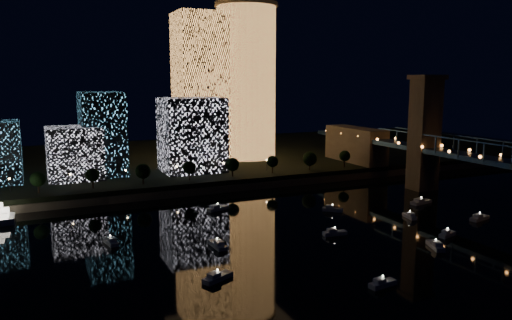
# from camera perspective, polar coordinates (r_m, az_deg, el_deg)

# --- Properties ---
(ground) EXTENTS (520.00, 520.00, 0.00)m
(ground) POSITION_cam_1_polar(r_m,az_deg,el_deg) (155.60, 13.18, -9.04)
(ground) COLOR black
(ground) RESTS_ON ground
(far_bank) EXTENTS (420.00, 160.00, 5.00)m
(far_bank) POSITION_cam_1_polar(r_m,az_deg,el_deg) (294.64, -6.09, 0.25)
(far_bank) COLOR black
(far_bank) RESTS_ON ground
(seawall) EXTENTS (420.00, 6.00, 3.00)m
(seawall) POSITION_cam_1_polar(r_m,az_deg,el_deg) (223.33, 0.27, -2.84)
(seawall) COLOR #6B5E4C
(seawall) RESTS_ON ground
(tower_cylindrical) EXTENTS (34.00, 34.00, 83.56)m
(tower_cylindrical) POSITION_cam_1_polar(r_m,az_deg,el_deg) (276.42, -1.11, 8.95)
(tower_cylindrical) COLOR #FFA551
(tower_cylindrical) RESTS_ON far_bank
(tower_rectangular) EXTENTS (24.02, 24.02, 76.44)m
(tower_rectangular) POSITION_cam_1_polar(r_m,az_deg,el_deg) (260.46, -6.42, 8.07)
(tower_rectangular) COLOR #FFA551
(tower_rectangular) RESTS_ON far_bank
(midrise_blocks) EXTENTS (105.94, 32.39, 37.55)m
(midrise_blocks) POSITION_cam_1_polar(r_m,az_deg,el_deg) (233.82, -15.53, 2.21)
(midrise_blocks) COLOR silver
(midrise_blocks) RESTS_ON far_bank
(motorboats) EXTENTS (126.56, 85.32, 2.78)m
(motorboats) POSITION_cam_1_polar(r_m,az_deg,el_deg) (162.73, 9.25, -7.80)
(motorboats) COLOR silver
(motorboats) RESTS_ON ground
(esplanade_trees) EXTENTS (165.74, 6.92, 8.96)m
(esplanade_trees) POSITION_cam_1_polar(r_m,az_deg,el_deg) (216.92, -7.41, -0.86)
(esplanade_trees) COLOR black
(esplanade_trees) RESTS_ON far_bank
(street_lamps) EXTENTS (132.70, 0.70, 5.65)m
(street_lamps) POSITION_cam_1_polar(r_m,az_deg,el_deg) (221.53, -9.06, -1.07)
(street_lamps) COLOR black
(street_lamps) RESTS_ON far_bank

